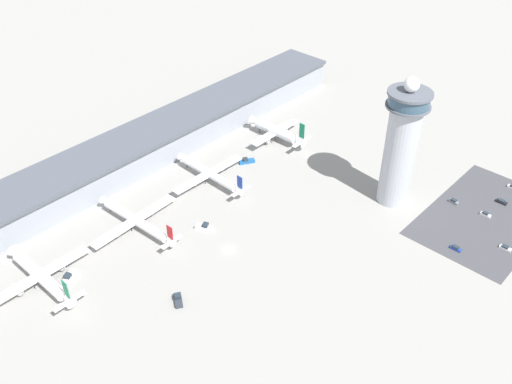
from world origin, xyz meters
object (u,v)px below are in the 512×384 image
airplane_gate_delta (209,174)px  car_grey_coupe (501,202)px  control_tower (401,144)px  airplane_gate_echo (276,131)px  car_black_suv (456,248)px  car_red_hatchback (505,248)px  service_truck_baggage (178,300)px  car_green_van (485,214)px  service_truck_water (204,227)px  service_truck_fuel (247,161)px  car_maroon_suv (454,201)px  airplane_gate_bravo (40,276)px  service_truck_catering (69,277)px  airplane_gate_charlie (136,221)px

airplane_gate_delta → car_grey_coupe: 120.68m
control_tower → airplane_gate_echo: bearing=87.1°
car_black_suv → car_grey_coupe: (38.69, -0.44, -0.00)m
car_grey_coupe → car_red_hatchback: (-26.12, -12.85, -0.02)m
service_truck_baggage → car_grey_coupe: size_ratio=1.41×
car_black_suv → car_green_van: car_green_van is taller
control_tower → car_grey_coupe: control_tower is taller
service_truck_water → airplane_gate_delta: bearing=42.6°
airplane_gate_echo → car_red_hatchback: airplane_gate_echo is taller
service_truck_fuel → car_maroon_suv: bearing=-66.6°
airplane_gate_bravo → service_truck_catering: (7.48, -4.79, -3.00)m
service_truck_baggage → car_maroon_suv: bearing=-20.4°
airplane_gate_bravo → airplane_gate_echo: size_ratio=1.17×
airplane_gate_charlie → service_truck_catering: size_ratio=5.46×
service_truck_water → car_black_suv: size_ratio=1.75×
airplane_gate_bravo → service_truck_water: airplane_gate_bravo is taller
airplane_gate_delta → car_grey_coupe: (70.07, -98.20, -3.46)m
airplane_gate_echo → car_black_suv: 100.44m
airplane_gate_echo → car_red_hatchback: 112.77m
service_truck_water → car_black_suv: service_truck_water is taller
car_maroon_suv → car_red_hatchback: car_maroon_suv is taller
airplane_gate_delta → airplane_gate_echo: 45.23m
airplane_gate_bravo → car_green_van: bearing=-34.5°
airplane_gate_bravo → airplane_gate_echo: airplane_gate_echo is taller
airplane_gate_echo → airplane_gate_delta: bearing=-177.9°
service_truck_catering → car_green_van: 159.03m
airplane_gate_delta → car_grey_coupe: bearing=-54.5°
airplane_gate_charlie → airplane_gate_echo: airplane_gate_echo is taller
car_green_van → airplane_gate_charlie: bearing=135.8°
airplane_gate_delta → car_red_hatchback: (43.95, -111.04, -3.48)m
car_grey_coupe → airplane_gate_delta: bearing=125.5°
control_tower → service_truck_fuel: 70.56m
car_black_suv → service_truck_catering: bearing=139.0°
control_tower → service_truck_water: bearing=146.7°
car_black_suv → car_red_hatchback: size_ratio=0.95×
car_black_suv → car_green_van: bearing=1.5°
airplane_gate_echo → car_maroon_suv: 86.39m
airplane_gate_delta → airplane_gate_echo: bearing=2.1°
airplane_gate_charlie → car_green_van: (98.03, -95.25, -3.02)m
airplane_gate_echo → service_truck_baggage: 109.12m
airplane_gate_delta → service_truck_water: (-23.22, -21.37, -3.03)m
control_tower → car_green_van: (15.78, -33.02, -25.72)m
service_truck_water → car_maroon_suv: bearing=-37.9°
airplane_gate_echo → car_black_suv: bearing=-97.9°
control_tower → airplane_gate_echo: (3.30, 65.71, -21.67)m
airplane_gate_bravo → airplane_gate_delta: (80.79, 2.09, -0.05)m
car_maroon_suv → control_tower: bearing=127.3°
airplane_gate_echo → car_red_hatchback: bearing=-90.6°
airplane_gate_delta → service_truck_baggage: (-54.61, -42.32, -3.09)m
service_truck_baggage → service_truck_fuel: bearing=28.2°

